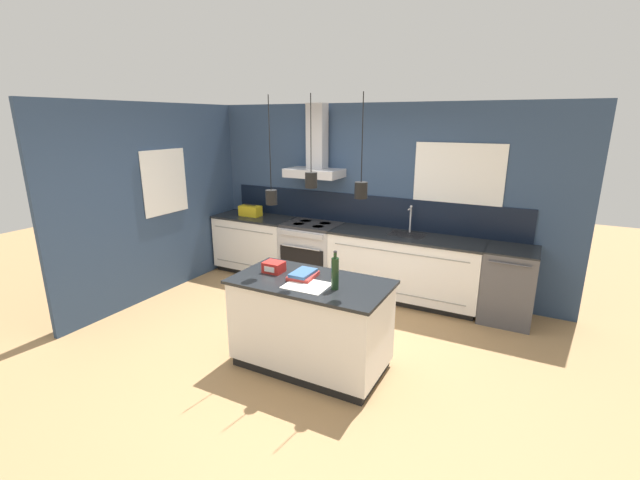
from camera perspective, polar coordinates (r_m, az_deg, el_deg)
The scene contains 13 objects.
ground_plane at distance 4.89m, azimuth -3.32°, elevation -13.39°, with size 16.00×16.00×0.00m, color #A87F51.
wall_back at distance 6.16m, azimuth 5.82°, elevation 6.14°, with size 5.60×2.41×2.60m.
wall_left at distance 6.46m, azimuth -19.07°, elevation 5.34°, with size 0.08×3.80×2.60m.
counter_run_left at distance 6.92m, azimuth -8.55°, elevation -0.48°, with size 1.26×0.64×0.91m.
counter_run_sink at distance 5.87m, azimuth 11.13°, elevation -3.60°, with size 2.03×0.64×1.28m.
oven_range at distance 6.39m, azimuth -1.10°, elevation -1.76°, with size 0.81×0.66×0.91m.
dishwasher at distance 5.68m, azimuth 23.84°, elevation -5.48°, with size 0.59×0.65×0.91m.
kitchen_island at distance 4.26m, azimuth -1.23°, elevation -11.09°, with size 1.50×0.81×0.91m.
bottle_on_island at distance 3.83m, azimuth 2.01°, elevation -4.41°, with size 0.07×0.07×0.36m.
book_stack at distance 4.13m, azimuth -2.27°, elevation -4.65°, with size 0.26×0.31×0.07m.
red_supply_box at distance 4.30m, azimuth -6.18°, elevation -3.60°, with size 0.19×0.16×0.11m.
paper_pile at distance 3.95m, azimuth -1.77°, elevation -6.09°, with size 0.40×0.33×0.01m.
yellow_toolbox at distance 6.84m, azimuth -9.27°, elevation 3.87°, with size 0.34×0.18×0.19m.
Camera 1 is at (2.23, -3.64, 2.39)m, focal length 24.00 mm.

